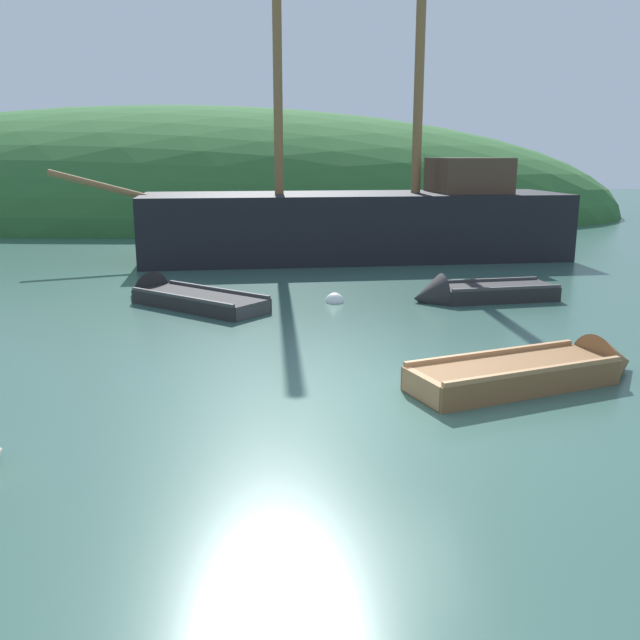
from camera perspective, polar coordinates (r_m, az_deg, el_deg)
The scene contains 7 objects.
ground_plane at distance 9.57m, azimuth 5.29°, elevation -6.60°, with size 120.00×120.00×0.00m, color #33564C.
shore_hill at distance 39.60m, azimuth -11.99°, elevation 8.44°, with size 48.73×21.99×11.64m, color #2D602D.
sailing_ship at distance 22.56m, azimuth 3.18°, elevation 7.18°, with size 16.12×5.55×12.04m.
rowboat_outer_left at distance 16.34m, azimuth 12.47°, elevation 1.98°, with size 3.50×1.81×1.10m.
rowboat_center at distance 15.91m, azimuth -11.60°, elevation 1.66°, with size 3.84×3.25×1.11m.
rowboat_outer_right at distance 10.76m, azimuth 17.92°, elevation -4.24°, with size 3.91×2.48×1.00m.
buoy_white at distance 15.78m, azimuth 1.21°, elevation 1.49°, with size 0.43×0.43×0.43m, color white.
Camera 1 is at (-0.82, -8.95, 3.28)m, focal length 38.88 mm.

